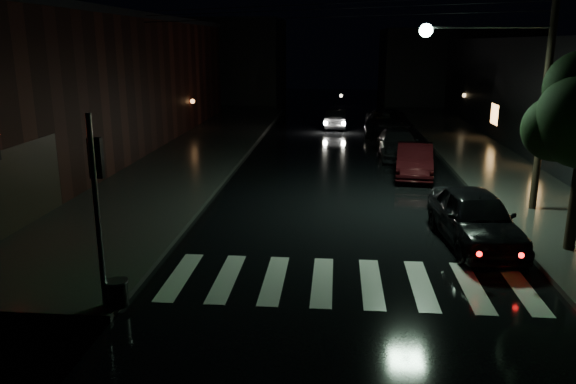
% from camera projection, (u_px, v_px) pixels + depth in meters
% --- Properties ---
extents(ground, '(120.00, 120.00, 0.00)m').
position_uv_depth(ground, '(223.00, 286.00, 13.58)').
color(ground, black).
rests_on(ground, ground).
extents(sidewalk_left, '(6.00, 44.00, 0.15)m').
position_uv_depth(sidewalk_left, '(179.00, 162.00, 27.46)').
color(sidewalk_left, '#282826').
rests_on(sidewalk_left, ground).
extents(sidewalk_right, '(4.00, 44.00, 0.15)m').
position_uv_depth(sidewalk_right, '(493.00, 167.00, 26.20)').
color(sidewalk_right, '#282826').
rests_on(sidewalk_right, ground).
extents(building_left, '(10.00, 36.00, 7.00)m').
position_uv_depth(building_left, '(54.00, 87.00, 29.09)').
color(building_left, black).
rests_on(building_left, ground).
extents(building_far_left, '(14.00, 10.00, 8.00)m').
position_uv_depth(building_far_left, '(213.00, 60.00, 56.71)').
color(building_far_left, black).
rests_on(building_far_left, ground).
extents(building_far_right, '(14.00, 10.00, 7.00)m').
position_uv_depth(building_far_right, '(454.00, 66.00, 54.82)').
color(building_far_right, black).
rests_on(building_far_right, ground).
extents(crosswalk, '(9.00, 3.00, 0.01)m').
position_uv_depth(crosswalk, '(347.00, 282.00, 13.81)').
color(crosswalk, beige).
rests_on(crosswalk, ground).
extents(signal_pole_corner, '(0.68, 0.61, 4.20)m').
position_uv_depth(signal_pole_corner, '(108.00, 245.00, 11.96)').
color(signal_pole_corner, slate).
rests_on(signal_pole_corner, ground).
extents(utility_pole, '(4.92, 0.44, 8.00)m').
position_uv_depth(utility_pole, '(526.00, 78.00, 18.39)').
color(utility_pole, black).
rests_on(utility_pole, ground).
extents(parked_car_a, '(2.35, 4.90, 1.61)m').
position_uv_depth(parked_car_a, '(475.00, 218.00, 16.26)').
color(parked_car_a, black).
rests_on(parked_car_a, ground).
extents(parked_car_b, '(2.01, 4.48, 1.43)m').
position_uv_depth(parked_car_b, '(414.00, 161.00, 24.59)').
color(parked_car_b, black).
rests_on(parked_car_b, ground).
extents(parked_car_c, '(1.96, 4.82, 1.40)m').
position_uv_depth(parked_car_c, '(398.00, 144.00, 28.82)').
color(parked_car_c, black).
rests_on(parked_car_c, ground).
extents(parked_car_d, '(3.00, 5.96, 1.62)m').
position_uv_depth(parked_car_d, '(386.00, 122.00, 35.87)').
color(parked_car_d, black).
rests_on(parked_car_d, ground).
extents(oncoming_car, '(1.51, 3.99, 1.30)m').
position_uv_depth(oncoming_car, '(336.00, 119.00, 38.60)').
color(oncoming_car, black).
rests_on(oncoming_car, ground).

